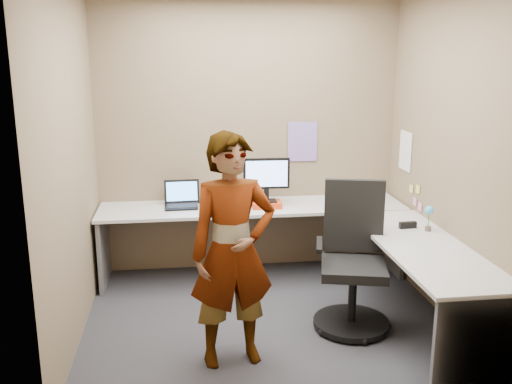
{
  "coord_description": "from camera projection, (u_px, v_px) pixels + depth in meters",
  "views": [
    {
      "loc": [
        -0.67,
        -4.33,
        2.2
      ],
      "look_at": [
        -0.06,
        0.25,
        1.05
      ],
      "focal_mm": 40.0,
      "sensor_mm": 36.0,
      "label": 1
    }
  ],
  "objects": [
    {
      "name": "calendar_white",
      "position": [
        405.0,
        151.0,
        5.53
      ],
      "size": [
        0.01,
        0.28,
        0.38
      ],
      "primitive_type": "cube",
      "color": "white",
      "rests_on": "wall_right"
    },
    {
      "name": "office_chair",
      "position": [
        353.0,
        270.0,
        4.61
      ],
      "size": [
        0.66,
        0.63,
        1.16
      ],
      "rotation": [
        0.0,
        0.0,
        -0.24
      ],
      "color": "black",
      "rests_on": "ground"
    },
    {
      "name": "desk",
      "position": [
        310.0,
        237.0,
        5.07
      ],
      "size": [
        2.98,
        2.58,
        0.73
      ],
      "color": "#BABABA",
      "rests_on": "ground"
    },
    {
      "name": "trackball_mouse",
      "position": [
        204.0,
        206.0,
        5.43
      ],
      "size": [
        0.12,
        0.08,
        0.07
      ],
      "color": "#B7B7BC",
      "rests_on": "desk"
    },
    {
      "name": "paper_ream",
      "position": [
        267.0,
        204.0,
        5.49
      ],
      "size": [
        0.28,
        0.21,
        0.06
      ],
      "primitive_type": "cube",
      "rotation": [
        0.0,
        0.0,
        -0.02
      ],
      "color": "red",
      "rests_on": "desk"
    },
    {
      "name": "sticky_note_d",
      "position": [
        411.0,
        189.0,
        5.42
      ],
      "size": [
        0.01,
        0.07,
        0.07
      ],
      "primitive_type": "cube",
      "color": "#F2E059",
      "rests_on": "wall_right"
    },
    {
      "name": "flower",
      "position": [
        429.0,
        214.0,
        4.74
      ],
      "size": [
        0.07,
        0.07,
        0.22
      ],
      "color": "brown",
      "rests_on": "desk"
    },
    {
      "name": "wall_back",
      "position": [
        248.0,
        138.0,
        5.71
      ],
      "size": [
        3.0,
        0.0,
        3.0
      ],
      "primitive_type": "plane",
      "rotation": [
        1.57,
        0.0,
        0.0
      ],
      "color": "brown",
      "rests_on": "ground"
    },
    {
      "name": "monitor",
      "position": [
        267.0,
        176.0,
        5.44
      ],
      "size": [
        0.44,
        0.13,
        0.42
      ],
      "rotation": [
        0.0,
        0.0,
        -0.02
      ],
      "color": "black",
      "rests_on": "paper_ream"
    },
    {
      "name": "sticky_note_c",
      "position": [
        420.0,
        207.0,
        5.24
      ],
      "size": [
        0.01,
        0.07,
        0.07
      ],
      "primitive_type": "cube",
      "color": "pink",
      "rests_on": "wall_right"
    },
    {
      "name": "origami",
      "position": [
        224.0,
        206.0,
        5.41
      ],
      "size": [
        0.1,
        0.1,
        0.06
      ],
      "primitive_type": "cone",
      "color": "white",
      "rests_on": "desk"
    },
    {
      "name": "wall_right",
      "position": [
        450.0,
        158.0,
        4.65
      ],
      "size": [
        0.0,
        2.7,
        2.7
      ],
      "primitive_type": "plane",
      "rotation": [
        1.57,
        0.0,
        -1.57
      ],
      "color": "brown",
      "rests_on": "ground"
    },
    {
      "name": "calendar_purple",
      "position": [
        302.0,
        142.0,
        5.78
      ],
      "size": [
        0.3,
        0.01,
        0.4
      ],
      "primitive_type": "cube",
      "color": "#846BB7",
      "rests_on": "wall_back"
    },
    {
      "name": "person",
      "position": [
        233.0,
        251.0,
        3.98
      ],
      "size": [
        0.67,
        0.5,
        1.68
      ],
      "primitive_type": "imported",
      "rotation": [
        0.0,
        0.0,
        0.17
      ],
      "color": "#999399",
      "rests_on": "ground"
    },
    {
      "name": "ground",
      "position": [
        267.0,
        320.0,
        4.78
      ],
      "size": [
        3.0,
        3.0,
        0.0
      ],
      "primitive_type": "plane",
      "color": "#25252A",
      "rests_on": "ground"
    },
    {
      "name": "sticky_note_a",
      "position": [
        418.0,
        189.0,
        5.27
      ],
      "size": [
        0.01,
        0.07,
        0.07
      ],
      "primitive_type": "cube",
      "color": "#F2E059",
      "rests_on": "wall_right"
    },
    {
      "name": "laptop",
      "position": [
        182.0,
        200.0,
        5.52
      ],
      "size": [
        0.35,
        0.29,
        0.24
      ],
      "rotation": [
        0.0,
        0.0,
        0.04
      ],
      "color": "black",
      "rests_on": "desk"
    },
    {
      "name": "wall_left",
      "position": [
        70.0,
        167.0,
        4.26
      ],
      "size": [
        0.0,
        2.7,
        2.7
      ],
      "primitive_type": "plane",
      "rotation": [
        1.57,
        0.0,
        1.57
      ],
      "color": "brown",
      "rests_on": "ground"
    },
    {
      "name": "sticky_note_b",
      "position": [
        415.0,
        202.0,
        5.35
      ],
      "size": [
        0.01,
        0.07,
        0.07
      ],
      "primitive_type": "cube",
      "color": "pink",
      "rests_on": "wall_right"
    },
    {
      "name": "stapler",
      "position": [
        408.0,
        225.0,
        4.84
      ],
      "size": [
        0.15,
        0.05,
        0.05
      ],
      "primitive_type": "cube",
      "rotation": [
        0.0,
        0.0,
        0.07
      ],
      "color": "black",
      "rests_on": "desk"
    }
  ]
}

